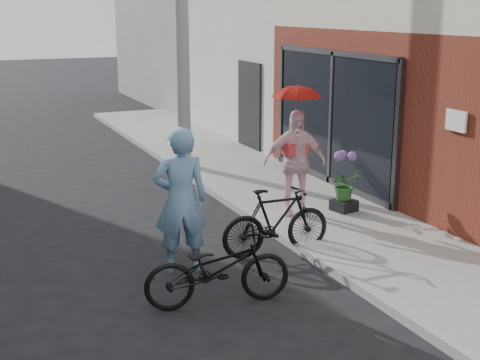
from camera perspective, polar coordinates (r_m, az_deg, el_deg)
ground at (r=8.62m, az=1.88°, el=-8.59°), size 80.00×80.00×0.00m
sidewalk at (r=11.20m, az=7.06°, el=-2.85°), size 2.20×24.00×0.12m
curb at (r=10.67m, az=1.71°, el=-3.63°), size 0.12×24.00×0.12m
plaster_building at (r=19.34m, az=9.73°, el=14.67°), size 8.00×6.00×7.00m
east_building_far at (r=25.47m, az=0.68°, el=14.79°), size 8.00×8.00×7.00m
utility_pole at (r=13.90m, az=-5.02°, el=14.95°), size 0.28×0.28×7.00m
officer at (r=8.65m, az=-5.09°, el=-1.75°), size 0.78×0.59×1.93m
bike_left at (r=7.80m, az=-1.92°, el=-7.54°), size 1.80×0.86×0.91m
bike_right at (r=9.36m, az=3.11°, el=-3.54°), size 1.63×0.51×0.97m
kimono_woman at (r=10.74m, az=4.70°, el=1.51°), size 1.08×0.77×1.70m
parasol at (r=10.54m, az=4.84°, el=7.78°), size 0.75×0.75×0.66m
planter at (r=11.17m, az=8.86°, el=-2.14°), size 0.41×0.41×0.18m
potted_plant at (r=11.08m, az=8.93°, el=-0.37°), size 0.48×0.41×0.53m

